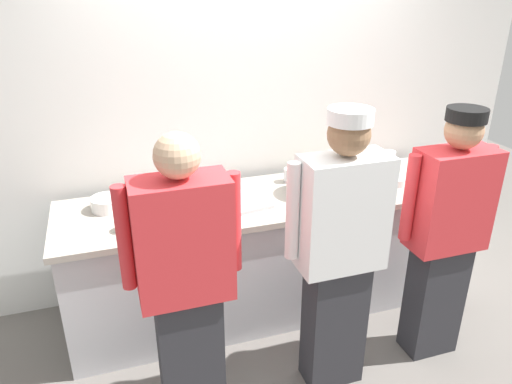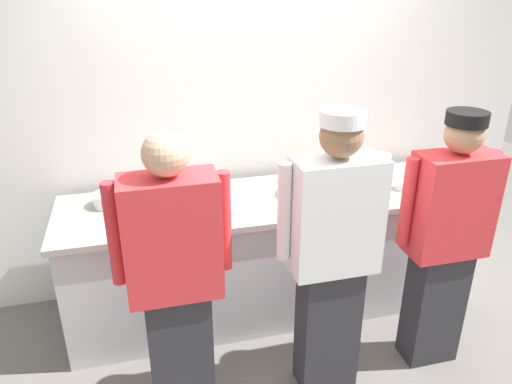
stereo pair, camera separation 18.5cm
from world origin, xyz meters
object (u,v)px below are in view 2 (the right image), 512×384
object	(u,v)px
squeeze_bottle_primary	(386,166)
chef_near_left	(175,279)
plate_stack_front	(109,199)
ramekin_yellow_sauce	(155,197)
mixing_bowl_steel	(311,186)
squeeze_bottle_secondary	(318,170)
chefs_knife	(167,218)
chef_center	(333,252)
deli_cup	(293,176)
ramekin_green_sauce	(357,185)
ramekin_orange_sauce	(121,223)
ramekin_red_sauce	(403,185)
chef_far_right	(445,238)
sheet_tray	(232,203)

from	to	relation	value
squeeze_bottle_primary	chef_near_left	bearing A→B (deg)	-150.90
plate_stack_front	ramekin_yellow_sauce	distance (m)	0.29
mixing_bowl_steel	squeeze_bottle_primary	bearing A→B (deg)	13.66
squeeze_bottle_secondary	chefs_knife	distance (m)	1.17
chef_center	deli_cup	xyz separation A→B (m)	(0.11, 1.00, 0.04)
ramekin_green_sauce	ramekin_yellow_sauce	bearing A→B (deg)	174.35
ramekin_orange_sauce	chef_center	bearing A→B (deg)	-28.82
plate_stack_front	ramekin_yellow_sauce	world-z (taller)	plate_stack_front
ramekin_orange_sauce	ramekin_red_sauce	size ratio (longest dim) A/B	0.93
ramekin_green_sauce	ramekin_red_sauce	world-z (taller)	ramekin_red_sauce
plate_stack_front	chef_center	bearing A→B (deg)	-38.38
plate_stack_front	ramekin_yellow_sauce	bearing A→B (deg)	0.15
plate_stack_front	squeeze_bottle_secondary	distance (m)	1.46
chef_far_right	squeeze_bottle_primary	bearing A→B (deg)	84.73
sheet_tray	ramekin_green_sauce	distance (m)	0.91
sheet_tray	ramekin_green_sauce	bearing A→B (deg)	3.64
ramekin_orange_sauce	deli_cup	size ratio (longest dim) A/B	0.95
chef_near_left	ramekin_red_sauce	xyz separation A→B (m)	(1.66, 0.69, 0.05)
chef_far_right	plate_stack_front	xyz separation A→B (m)	(-1.89, 0.89, 0.07)
chef_center	ramekin_orange_sauce	world-z (taller)	chef_center
plate_stack_front	sheet_tray	xyz separation A→B (m)	(0.78, -0.19, -0.03)
plate_stack_front	ramekin_green_sauce	xyz separation A→B (m)	(1.69, -0.14, -0.02)
chef_center	squeeze_bottle_secondary	size ratio (longest dim) A/B	9.46
ramekin_red_sauce	ramekin_yellow_sauce	world-z (taller)	ramekin_red_sauce
chef_center	chefs_knife	size ratio (longest dim) A/B	6.07
plate_stack_front	deli_cup	bearing A→B (deg)	3.16
chef_near_left	deli_cup	xyz separation A→B (m)	(0.95, 1.00, 0.07)
chef_far_right	deli_cup	bearing A→B (deg)	122.32
plate_stack_front	deli_cup	world-z (taller)	deli_cup
chef_near_left	ramekin_yellow_sauce	size ratio (longest dim) A/B	16.07
plate_stack_front	ramekin_orange_sauce	xyz separation A→B (m)	(0.07, -0.32, -0.02)
chef_center	mixing_bowl_steel	bearing A→B (deg)	78.21
chef_center	chef_near_left	bearing A→B (deg)	179.99
ramekin_green_sauce	squeeze_bottle_primary	bearing A→B (deg)	23.75
plate_stack_front	ramekin_red_sauce	bearing A→B (deg)	-6.87
chef_far_right	chefs_knife	size ratio (longest dim) A/B	5.85
ramekin_red_sauce	ramekin_yellow_sauce	distance (m)	1.71
ramekin_orange_sauce	deli_cup	distance (m)	1.27
plate_stack_front	chefs_knife	world-z (taller)	plate_stack_front
ramekin_green_sauce	chef_far_right	bearing A→B (deg)	-75.07
chef_center	ramekin_green_sauce	distance (m)	0.94
chef_center	chefs_knife	bearing A→B (deg)	142.41
chef_center	chefs_knife	distance (m)	1.04
squeeze_bottle_secondary	deli_cup	xyz separation A→B (m)	(-0.18, 0.02, -0.03)
squeeze_bottle_secondary	deli_cup	world-z (taller)	squeeze_bottle_secondary
ramekin_green_sauce	squeeze_bottle_secondary	bearing A→B (deg)	140.12
chef_far_right	ramekin_orange_sauce	distance (m)	1.90
chef_far_right	ramekin_yellow_sauce	bearing A→B (deg)	150.74
chef_far_right	squeeze_bottle_secondary	xyz separation A→B (m)	(-0.43, 0.94, 0.11)
plate_stack_front	ramekin_green_sauce	size ratio (longest dim) A/B	2.51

